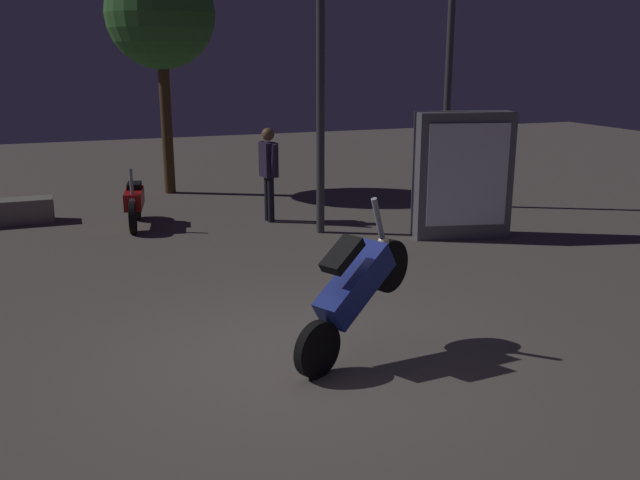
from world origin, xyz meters
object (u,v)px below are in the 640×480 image
motorcycle_blue_foreground (355,289)px  person_rider_beside (269,166)px  motorcycle_red_parked_left (135,202)px  streetlamp_far (320,39)px  streetlamp_near (450,44)px  kiosk_billboard (463,175)px

motorcycle_blue_foreground → person_rider_beside: person_rider_beside is taller
motorcycle_red_parked_left → motorcycle_blue_foreground: bearing=22.5°
person_rider_beside → streetlamp_far: 2.55m
person_rider_beside → streetlamp_near: size_ratio=0.34×
streetlamp_near → streetlamp_far: size_ratio=0.98×
motorcycle_red_parked_left → streetlamp_far: 4.39m
person_rider_beside → streetlamp_far: (0.60, -1.11, 2.22)m
motorcycle_red_parked_left → person_rider_beside: size_ratio=0.96×
streetlamp_far → kiosk_billboard: size_ratio=2.45×
streetlamp_near → streetlamp_far: streetlamp_far is taller
kiosk_billboard → person_rider_beside: bearing=-25.1°
motorcycle_red_parked_left → streetlamp_near: size_ratio=0.33×
motorcycle_blue_foreground → motorcycle_red_parked_left: bearing=75.6°
motorcycle_blue_foreground → streetlamp_near: size_ratio=0.32×
motorcycle_blue_foreground → motorcycle_red_parked_left: 6.73m
streetlamp_far → streetlamp_near: bearing=21.3°
motorcycle_blue_foreground → motorcycle_red_parked_left: (-1.50, 6.55, -0.31)m
person_rider_beside → streetlamp_near: streetlamp_near is taller
streetlamp_near → person_rider_beside: bearing=-178.3°
motorcycle_red_parked_left → kiosk_billboard: kiosk_billboard is taller
motorcycle_red_parked_left → kiosk_billboard: size_ratio=0.79×
motorcycle_red_parked_left → kiosk_billboard: (5.11, -2.66, 0.61)m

